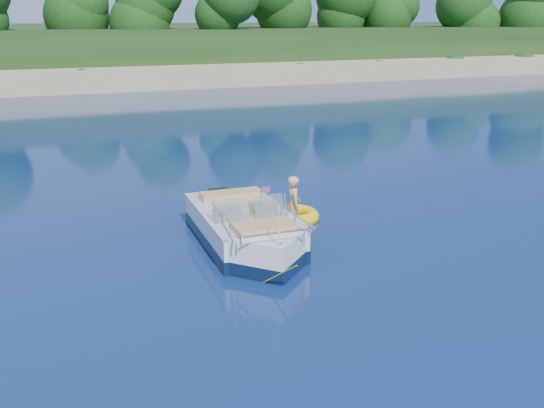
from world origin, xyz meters
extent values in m
plane|color=#0A1847|center=(0.00, 0.00, 0.00)|extent=(160.00, 160.00, 0.00)
cube|color=tan|center=(0.00, 38.00, 0.50)|extent=(170.00, 8.00, 2.00)
cube|color=black|center=(0.00, 65.00, 1.00)|extent=(170.00, 56.00, 6.00)
cylinder|color=black|center=(0.00, 42.00, 3.30)|extent=(0.44, 0.44, 3.60)
cylinder|color=black|center=(20.00, 40.00, 2.80)|extent=(0.44, 0.44, 2.60)
sphere|color=black|center=(20.00, 40.00, 5.27)|extent=(4.29, 4.29, 4.29)
cube|color=white|center=(-0.13, 3.84, 0.28)|extent=(1.97, 3.56, 0.97)
cube|color=white|center=(-0.18, 2.19, 0.28)|extent=(1.85, 1.85, 0.97)
cube|color=#0B1932|center=(-0.13, 3.84, 0.15)|extent=(1.99, 3.59, 0.28)
cube|color=#0B1932|center=(-0.18, 2.19, 0.15)|extent=(1.89, 1.89, 0.28)
cube|color=#A37A56|center=(-0.12, 4.12, 0.56)|extent=(1.56, 2.50, 0.09)
cube|color=white|center=(-0.13, 3.84, 0.74)|extent=(2.00, 3.56, 0.06)
cube|color=black|center=(-0.06, 5.76, 0.32)|extent=(0.52, 0.34, 0.83)
cube|color=#8C9EA5|center=(-0.57, 3.21, 1.01)|extent=(0.75, 0.36, 0.45)
cube|color=#8C9EA5|center=(0.27, 3.18, 1.01)|extent=(0.74, 0.32, 0.45)
cube|color=tan|center=(-0.55, 3.63, 0.77)|extent=(0.53, 0.53, 0.37)
cube|color=tan|center=(0.28, 3.60, 0.77)|extent=(0.53, 0.53, 0.37)
cube|color=tan|center=(-0.10, 4.77, 0.77)|extent=(1.46, 0.56, 0.35)
cube|color=tan|center=(-0.18, 2.37, 0.75)|extent=(1.24, 0.73, 0.31)
cylinder|color=white|center=(-0.21, 1.49, 1.16)|extent=(0.03, 0.03, 0.79)
cube|color=red|center=(0.18, 3.19, 1.38)|extent=(0.20, 0.02, 0.13)
cube|color=silver|center=(-0.21, 1.44, 0.80)|extent=(0.09, 0.06, 0.05)
cylinder|color=gold|center=(-0.36, 1.12, 0.32)|extent=(0.33, 0.96, 0.71)
torus|color=yellow|center=(1.63, 4.87, 0.08)|extent=(1.30, 1.30, 0.34)
torus|color=#BF0E09|center=(1.63, 4.87, 0.10)|extent=(1.07, 1.07, 0.11)
imported|color=#DEA974|center=(1.57, 4.82, 0.00)|extent=(0.49, 0.89, 1.66)
camera|label=1|loc=(-4.38, -8.53, 4.95)|focal=40.00mm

